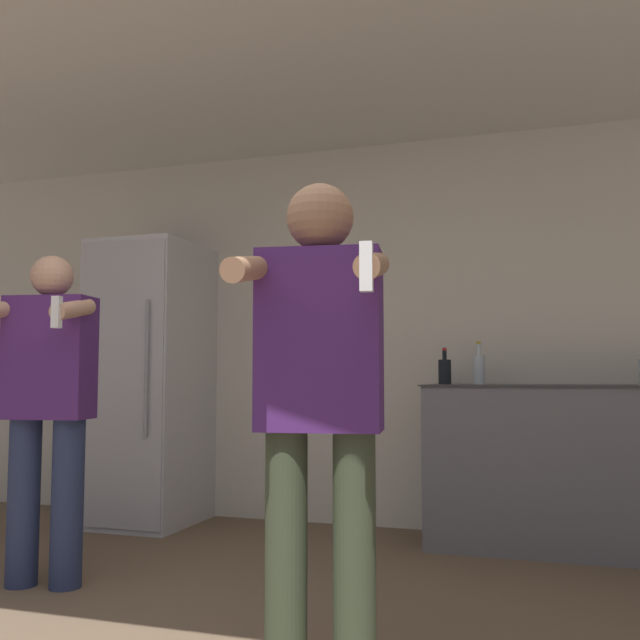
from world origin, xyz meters
TOP-DOWN VIEW (x-y plane):
  - wall_back at (0.00, 3.04)m, footprint 7.00×0.06m
  - ceiling_slab at (0.00, 1.50)m, footprint 7.00×3.53m
  - refrigerator at (-1.40, 2.64)m, footprint 0.64×0.76m
  - counter at (1.31, 2.71)m, footprint 1.69×0.62m
  - bottle_clear_vodka at (0.57, 2.75)m, footprint 0.08×0.08m
  - bottle_red_label at (0.78, 2.75)m, footprint 0.07×0.07m
  - person_woman_foreground at (0.45, 0.62)m, footprint 0.52×0.54m
  - person_man_side at (-1.10, 1.23)m, footprint 0.50×0.47m

SIDE VIEW (x-z plane):
  - counter at x=1.31m, z-range 0.00..0.93m
  - person_man_side at x=-1.10m, z-range 0.08..1.65m
  - person_woman_foreground at x=0.45m, z-range 0.12..1.75m
  - refrigerator at x=-1.40m, z-range 0.00..1.88m
  - bottle_clear_vodka at x=0.57m, z-range 0.90..1.13m
  - bottle_red_label at x=0.78m, z-range 0.90..1.16m
  - wall_back at x=0.00m, z-range 0.00..2.55m
  - ceiling_slab at x=0.00m, z-range 2.55..2.60m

